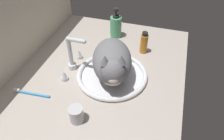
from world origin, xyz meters
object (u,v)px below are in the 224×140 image
(cat, at_px, (112,62))
(faucet, at_px, (72,57))
(metal_jar, at_px, (77,115))
(sink_basin, at_px, (112,75))
(soap_pump_bottle, at_px, (116,26))
(toothbrush, at_px, (31,93))
(amber_bottle, at_px, (144,43))

(cat, bearing_deg, faucet, 84.56)
(cat, xyz_separation_m, metal_jar, (-0.26, 0.06, -0.07))
(sink_basin, distance_m, soap_pump_bottle, 0.36)
(faucet, relative_size, metal_jar, 3.03)
(faucet, xyz_separation_m, cat, (-0.02, -0.21, 0.03))
(toothbrush, bearing_deg, faucet, -26.79)
(faucet, height_order, cat, cat)
(cat, relative_size, soap_pump_bottle, 2.06)
(cat, height_order, amber_bottle, cat)
(cat, height_order, toothbrush, cat)
(soap_pump_bottle, xyz_separation_m, metal_jar, (-0.63, -0.03, -0.03))
(cat, bearing_deg, amber_bottle, -20.93)
(cat, relative_size, metal_jar, 5.41)
(faucet, distance_m, soap_pump_bottle, 0.37)
(cat, bearing_deg, toothbrush, 121.93)
(sink_basin, height_order, metal_jar, metal_jar)
(soap_pump_bottle, height_order, metal_jar, soap_pump_bottle)
(soap_pump_bottle, bearing_deg, metal_jar, -177.50)
(metal_jar, bearing_deg, toothbrush, 75.49)
(toothbrush, bearing_deg, soap_pump_bottle, -21.62)
(sink_basin, distance_m, toothbrush, 0.38)
(soap_pump_bottle, height_order, toothbrush, soap_pump_bottle)
(cat, distance_m, soap_pump_bottle, 0.38)
(sink_basin, distance_m, faucet, 0.21)
(cat, relative_size, toothbrush, 2.17)
(soap_pump_bottle, relative_size, amber_bottle, 1.45)
(faucet, xyz_separation_m, amber_bottle, (0.24, -0.30, -0.01))
(metal_jar, bearing_deg, amber_bottle, -17.24)
(soap_pump_bottle, height_order, amber_bottle, soap_pump_bottle)
(soap_pump_bottle, relative_size, metal_jar, 2.62)
(amber_bottle, height_order, toothbrush, amber_bottle)
(metal_jar, bearing_deg, cat, -13.44)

